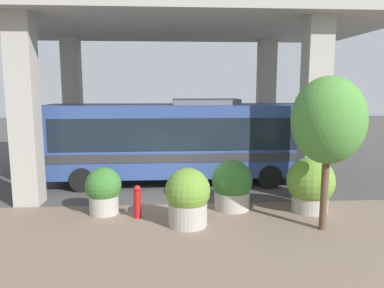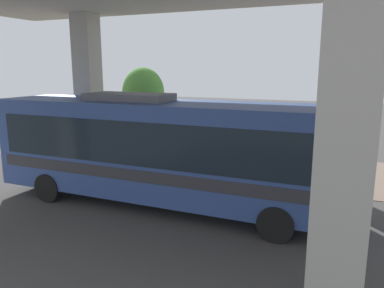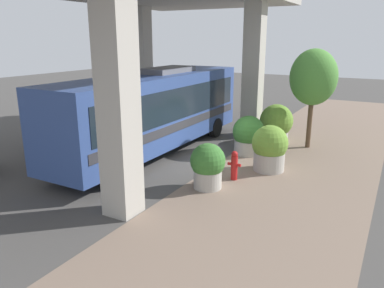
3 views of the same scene
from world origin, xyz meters
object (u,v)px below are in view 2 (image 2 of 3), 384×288
(fire_hydrant, at_px, (243,162))
(planter_back, at_px, (214,148))
(street_tree_near, at_px, (143,93))
(planter_middle, at_px, (267,162))
(planter_extra, at_px, (123,144))
(bus, at_px, (161,147))
(planter_front, at_px, (168,153))

(fire_hydrant, relative_size, planter_back, 0.61)
(fire_hydrant, height_order, street_tree_near, street_tree_near)
(fire_hydrant, xyz_separation_m, planter_middle, (0.50, 1.16, 0.26))
(planter_back, xyz_separation_m, street_tree_near, (-0.60, -4.03, 2.38))
(planter_middle, xyz_separation_m, planter_back, (-1.28, -2.77, 0.09))
(planter_extra, relative_size, street_tree_near, 0.41)
(bus, distance_m, street_tree_near, 7.31)
(bus, height_order, fire_hydrant, bus)
(bus, relative_size, planter_front, 6.63)
(planter_extra, xyz_separation_m, street_tree_near, (-1.65, 0.23, 2.35))
(planter_front, relative_size, street_tree_near, 0.38)
(fire_hydrant, height_order, planter_extra, planter_extra)
(planter_front, xyz_separation_m, street_tree_near, (-2.10, -2.40, 2.44))
(bus, bearing_deg, planter_extra, -134.75)
(bus, xyz_separation_m, street_tree_near, (-5.93, -4.08, 1.27))
(fire_hydrant, relative_size, planter_front, 0.63)
(planter_back, bearing_deg, bus, 0.57)
(fire_hydrant, height_order, planter_back, planter_back)
(bus, distance_m, planter_back, 5.44)
(planter_back, relative_size, street_tree_near, 0.40)
(planter_middle, bearing_deg, street_tree_near, -105.46)
(fire_hydrant, distance_m, street_tree_near, 6.42)
(planter_front, distance_m, planter_back, 2.22)
(planter_middle, relative_size, planter_extra, 0.84)
(fire_hydrant, xyz_separation_m, planter_extra, (0.27, -5.87, 0.39))
(planter_middle, xyz_separation_m, planter_extra, (-0.23, -7.03, 0.12))
(street_tree_near, bearing_deg, planter_back, 81.50)
(bus, height_order, planter_middle, bus)
(bus, distance_m, planter_front, 4.35)
(planter_back, height_order, planter_extra, planter_extra)
(fire_hydrant, bearing_deg, planter_front, -77.60)
(bus, distance_m, planter_extra, 6.17)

